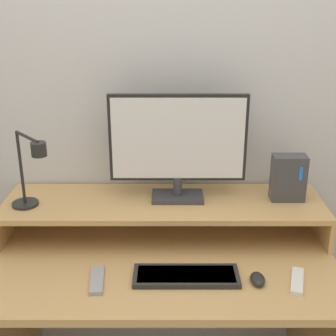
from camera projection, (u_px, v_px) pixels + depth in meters
wall_back at (162, 98)px, 1.95m from camera, size 6.00×0.05×2.50m
desk at (162, 301)px, 1.84m from camera, size 1.29×0.73×0.73m
monitor_shelf at (162, 205)px, 1.90m from camera, size 1.29×0.35×0.15m
monitor at (177, 144)px, 1.83m from camera, size 0.54×0.12×0.43m
desk_lamp at (29, 172)px, 1.74m from camera, size 0.19×0.21×0.31m
router_dock at (287, 178)px, 1.87m from camera, size 0.13×0.08×0.19m
keyboard at (185, 276)px, 1.63m from camera, size 0.37×0.13×0.02m
mouse at (256, 279)px, 1.61m from camera, size 0.05×0.08×0.03m
remote_control at (96, 280)px, 1.61m from camera, size 0.06×0.16×0.02m
remote_secondary at (296, 281)px, 1.61m from camera, size 0.08×0.16×0.02m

